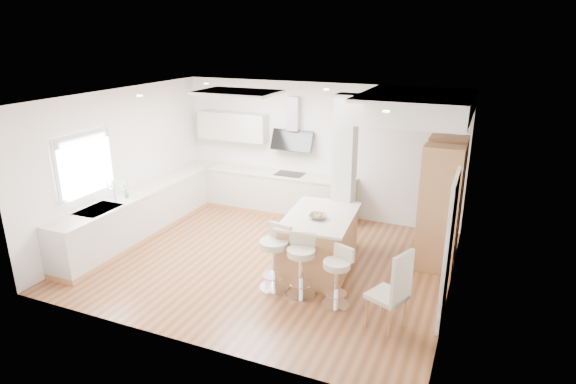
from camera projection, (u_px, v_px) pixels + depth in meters
The scene contains 18 objects.
ground at pixel (267, 260), 8.35m from camera, with size 6.00×6.00×0.00m, color #965D37.
ceiling at pixel (267, 260), 8.35m from camera, with size 6.00×5.00×0.02m, color white.
wall_back at pixel (317, 150), 10.08m from camera, with size 6.00×0.04×2.80m, color white.
wall_left at pixel (122, 165), 9.01m from camera, with size 0.04×5.00×2.80m, color white.
wall_right at pixel (458, 209), 6.79m from camera, with size 0.04×5.00×2.80m, color white.
skylight at pixel (238, 93), 8.28m from camera, with size 4.10×2.10×0.06m.
window_left at pixel (85, 161), 8.11m from camera, with size 0.06×1.28×1.07m.
doorway_right at pixel (448, 251), 6.40m from camera, with size 0.05×1.00×2.10m.
counter_left at pixel (147, 210), 9.40m from camera, with size 0.63×4.50×1.35m.
counter_back at pixel (272, 181), 10.40m from camera, with size 3.62×0.63×2.50m.
pillar at pixel (344, 175), 8.34m from camera, with size 0.35×0.35×2.80m.
soffit at pixel (416, 106), 7.96m from camera, with size 1.78×2.20×0.40m.
oven_column at pixel (441, 202), 8.09m from camera, with size 0.63×1.21×2.10m.
peninsula at pixel (320, 242), 7.89m from camera, with size 1.18×1.68×1.04m.
bar_stool_a at pixel (275, 254), 7.27m from camera, with size 0.54×0.54×1.02m.
bar_stool_b at pixel (301, 262), 7.08m from camera, with size 0.52×0.52×0.98m.
bar_stool_c at pixel (337, 274), 6.82m from camera, with size 0.53×0.53×0.91m.
dining_chair at pixel (394, 289), 6.22m from camera, with size 0.59×0.59×1.16m.
Camera 1 is at (3.27, -6.79, 3.80)m, focal length 30.00 mm.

